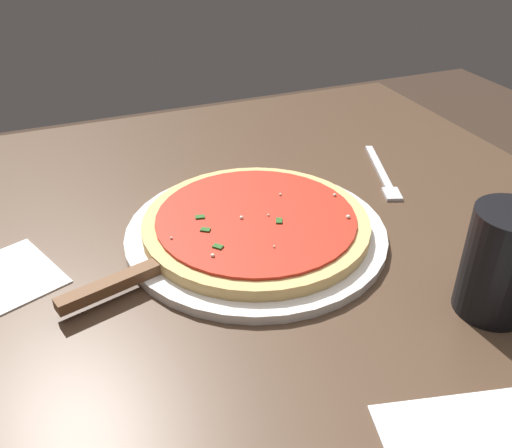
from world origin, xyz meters
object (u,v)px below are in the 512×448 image
(pizza, at_px, (256,223))
(napkin_loose_left, at_px, (6,278))
(pizza_server, at_px, (145,273))
(fork, at_px, (382,175))
(cup_tall_drink, at_px, (501,263))
(serving_plate, at_px, (256,233))

(pizza, bearing_deg, napkin_loose_left, 84.71)
(pizza_server, xyz_separation_m, napkin_loose_left, (0.07, 0.15, -0.02))
(fork, bearing_deg, pizza, 108.70)
(pizza, height_order, cup_tall_drink, cup_tall_drink)
(pizza, xyz_separation_m, cup_tall_drink, (-0.23, -0.19, 0.04))
(pizza_server, bearing_deg, pizza, -74.18)
(pizza_server, bearing_deg, serving_plate, -74.18)
(pizza, xyz_separation_m, fork, (0.09, -0.25, -0.02))
(fork, bearing_deg, napkin_loose_left, 95.73)
(pizza, bearing_deg, pizza_server, 105.82)
(pizza, bearing_deg, fork, -71.30)
(pizza, xyz_separation_m, pizza_server, (-0.04, 0.16, -0.00))
(serving_plate, height_order, cup_tall_drink, cup_tall_drink)
(napkin_loose_left, bearing_deg, cup_tall_drink, -117.46)
(cup_tall_drink, distance_m, fork, 0.33)
(napkin_loose_left, height_order, fork, fork)
(napkin_loose_left, bearing_deg, fork, -84.27)
(serving_plate, distance_m, pizza, 0.02)
(pizza, height_order, fork, pizza)
(serving_plate, bearing_deg, napkin_loose_left, 84.71)
(pizza, relative_size, pizza_server, 1.33)
(serving_plate, relative_size, pizza_server, 1.54)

